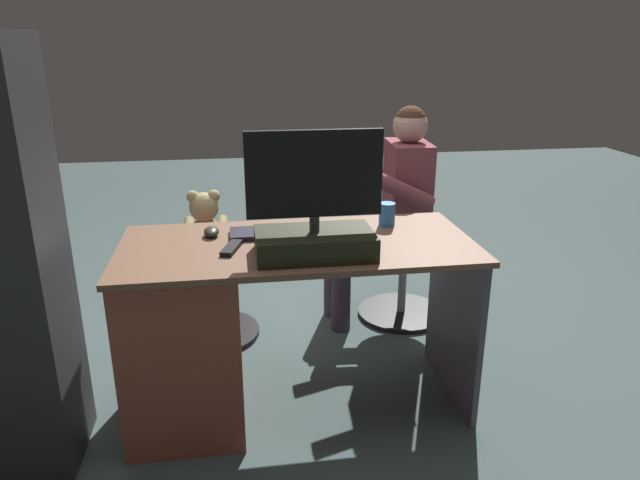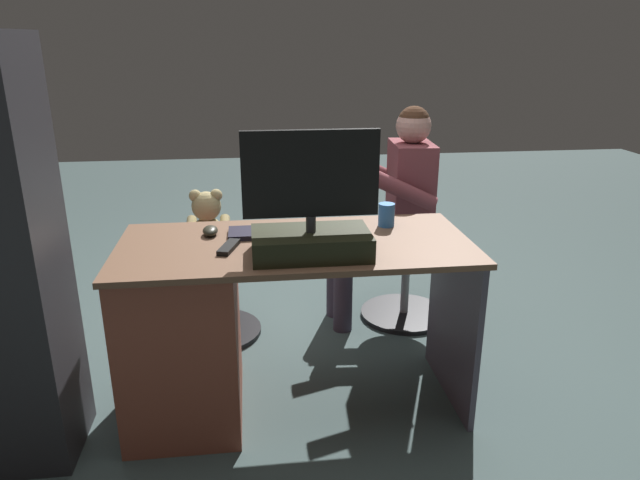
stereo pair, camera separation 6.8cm
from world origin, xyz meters
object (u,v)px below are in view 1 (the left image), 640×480
Objects in this scene: tv_remote at (231,248)px; office_chair_teddy at (210,289)px; computer_mouse at (211,232)px; visitor_chair at (403,273)px; cup at (387,214)px; monitor at (314,223)px; desk at (209,328)px; teddy_bear at (205,223)px; keyboard at (283,232)px; person at (391,200)px.

office_chair_teddy is (0.13, -0.71, -0.47)m from tv_remote.
computer_mouse is 1.25m from visitor_chair.
monitor is at bearing 40.69° from cup.
tv_remote is (-0.11, 0.05, 0.35)m from desk.
teddy_bear is (0.42, -0.81, -0.23)m from monitor.
cup is 0.81m from visitor_chair.
keyboard is at bearing 41.85° from visitor_chair.
keyboard reaches higher than visitor_chair.
cup is at bearing 72.92° from person.
office_chair_teddy is at bearing -58.99° from keyboard.
desk is 1.18× the size of person.
desk is at bearing 12.03° from cup.
visitor_chair is 0.41× the size of person.
cup reaches higher than teddy_bear.
office_chair_teddy is at bearing -32.88° from cup.
cup is 1.05m from office_chair_teddy.
desk is at bearing 38.22° from person.
cup reaches higher than keyboard.
desk is at bearing 91.97° from office_chair_teddy.
office_chair_teddy is 1.02× the size of visitor_chair.
keyboard is 0.80m from office_chair_teddy.
desk is at bearing 91.94° from teddy_bear.
tv_remote is (0.20, 0.15, -0.00)m from keyboard.
teddy_bear is at bearing -62.28° from monitor.
cup is at bearing -167.97° from desk.
office_chair_teddy is 0.42× the size of person.
monitor reaches higher than teddy_bear.
monitor is at bearing 144.30° from computer_mouse.
cup is (-0.35, -0.30, -0.07)m from monitor.
cup reaches higher than desk.
tv_remote is at bearing 100.24° from office_chair_teddy.
desk is at bearing -19.08° from monitor.
monitor is 0.46m from cup.
monitor is 3.19× the size of tv_remote.
monitor is 0.28m from keyboard.
office_chair_teddy is at bearing 4.15° from visitor_chair.
office_chair_teddy is 1.04m from visitor_chair.
visitor_chair is (-1.01, -0.73, -0.13)m from desk.
tv_remote is 1.13m from person.
monitor is at bearing 117.72° from teddy_bear.
person reaches higher than desk.
cup is 0.08× the size of person.
person is at bearing -141.78° from desk.
office_chair_teddy is at bearing -88.03° from desk.
person is (-0.17, -0.57, -0.10)m from cup.
monitor is at bearing -179.89° from tv_remote.
person reaches higher than keyboard.
keyboard is 2.80× the size of tv_remote.
office_chair_teddy is at bearing 4.15° from person.
teddy_bear is at bearing 3.54° from person.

